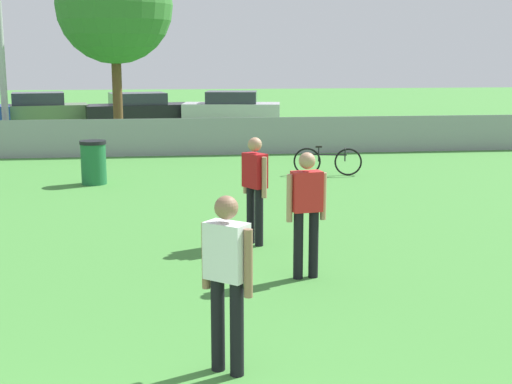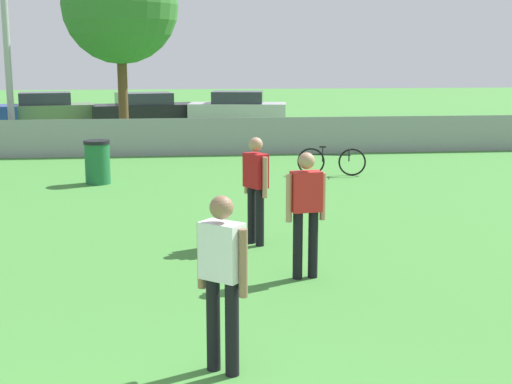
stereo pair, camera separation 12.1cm
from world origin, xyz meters
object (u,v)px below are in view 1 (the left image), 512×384
Objects in this scene: bicycle_sideline at (328,161)px; parked_car_dark at (138,109)px; player_receiver_white at (227,272)px; parked_car_silver at (232,108)px; trash_bin at (94,162)px; player_defender_red at (255,183)px; tree_near_pole at (114,6)px; player_thrower_red at (306,206)px; parked_car_olive at (39,109)px.

parked_car_dark is (-5.12, 14.17, 0.30)m from bicycle_sideline.
parked_car_silver is (2.32, 24.58, -0.30)m from player_receiver_white.
trash_bin is (-5.61, -0.52, 0.15)m from bicycle_sideline.
player_defender_red is at bearing -85.03° from parked_car_silver.
bicycle_sideline is (5.51, -7.15, -4.15)m from tree_near_pole.
tree_near_pole is at bearing 161.58° from player_defender_red.
tree_near_pole reaches higher than player_defender_red.
trash_bin is at bearing 105.70° from player_thrower_red.
parked_car_silver is at bearing 124.42° from player_receiver_white.
player_defender_red is 6.51m from trash_bin.
parked_car_olive is at bearing 118.35° from tree_near_pole.
tree_near_pole is 3.80× the size of player_defender_red.
tree_near_pole is 8.84m from parked_car_silver.
tree_near_pole is at bearing -104.79° from parked_car_dark.
bicycle_sideline is at bearing 5.25° from trash_bin.
trash_bin is at bearing -90.72° from tree_near_pole.
player_thrower_red is 0.36× the size of parked_car_dark.
trash_bin is at bearing -103.49° from parked_car_dark.
parked_car_dark is at bearing -8.44° from parked_car_olive.
parked_car_dark is 1.08× the size of parked_car_silver.
player_thrower_red is 23.27m from parked_car_olive.
tree_near_pole is 15.96m from player_thrower_red.
player_receiver_white is 1.02× the size of bicycle_sideline.
player_thrower_red is 21.86m from parked_car_silver.
parked_car_olive is (-6.67, 20.37, -0.31)m from player_defender_red.
tree_near_pole is 3.87× the size of bicycle_sideline.
player_thrower_red is (0.46, -1.78, 0.00)m from player_defender_red.
player_thrower_red is (1.28, 2.75, 0.00)m from player_receiver_white.
tree_near_pole is at bearing 89.28° from trash_bin.
tree_near_pole is 18.41m from player_receiver_white.
bicycle_sideline is 0.35× the size of parked_car_dark.
bicycle_sideline is at bearing -76.21° from parked_car_silver.
player_thrower_red is 22.42m from parked_car_dark.
player_defender_red is 20.60m from parked_car_dark.
player_thrower_red is (3.37, -15.20, -3.52)m from tree_near_pole.
parked_car_olive is (-7.12, 22.15, -0.31)m from player_thrower_red.
tree_near_pole is at bearing 93.50° from player_thrower_red.
player_receiver_white is (2.09, -17.94, -3.52)m from tree_near_pole.
bicycle_sideline is (3.42, 10.80, -0.63)m from player_receiver_white.
bicycle_sideline is at bearing 126.84° from player_defender_red.
bicycle_sideline is (2.59, 6.27, -0.63)m from player_defender_red.
player_defender_red is 1.68× the size of trash_bin.
player_defender_red reaches higher than parked_car_silver.
player_receiver_white is 25.03m from parked_car_dark.
bicycle_sideline is at bearing 112.25° from player_receiver_white.
parked_car_silver is (1.04, 21.83, -0.30)m from player_thrower_red.
player_thrower_red reaches higher than trash_bin.
parked_car_silver is (1.50, 20.05, -0.30)m from player_defender_red.
trash_bin is (-2.19, 10.28, -0.47)m from player_receiver_white.
player_receiver_white is 0.39× the size of parked_car_silver.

